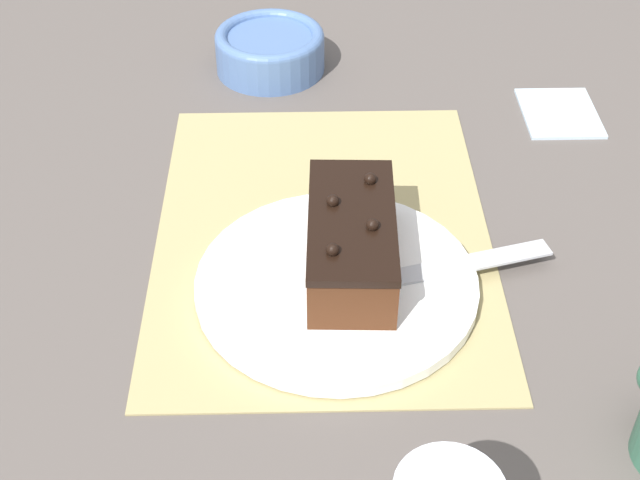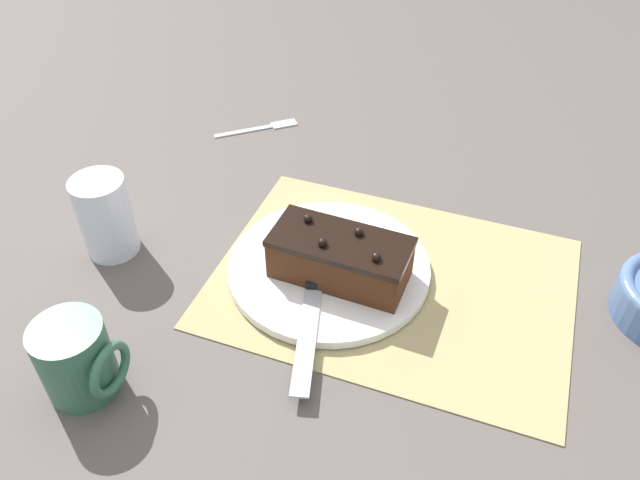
{
  "view_description": "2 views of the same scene",
  "coord_description": "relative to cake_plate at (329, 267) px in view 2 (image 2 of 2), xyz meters",
  "views": [
    {
      "loc": [
        -0.7,
        0.02,
        0.59
      ],
      "look_at": [
        -0.07,
        0.0,
        0.05
      ],
      "focal_mm": 50.0,
      "sensor_mm": 36.0,
      "label": 1
    },
    {
      "loc": [
        0.11,
        -0.58,
        0.59
      ],
      "look_at": [
        -0.09,
        -0.03,
        0.07
      ],
      "focal_mm": 35.0,
      "sensor_mm": 36.0,
      "label": 2
    }
  ],
  "objects": [
    {
      "name": "coffee_mug",
      "position": [
        -0.19,
        -0.27,
        0.04
      ],
      "size": [
        0.09,
        0.08,
        0.1
      ],
      "color": "#33664C",
      "rests_on": "ground_plane"
    },
    {
      "name": "cake_plate",
      "position": [
        0.0,
        0.0,
        0.0
      ],
      "size": [
        0.27,
        0.27,
        0.01
      ],
      "color": "white",
      "rests_on": "placemat_woven"
    },
    {
      "name": "ground_plane",
      "position": [
        0.09,
        0.01,
        -0.01
      ],
      "size": [
        3.0,
        3.0,
        0.0
      ],
      "primitive_type": "plane",
      "color": "#544C47"
    },
    {
      "name": "chocolate_cake",
      "position": [
        0.02,
        -0.01,
        0.04
      ],
      "size": [
        0.18,
        0.09,
        0.07
      ],
      "rotation": [
        0.0,
        0.0,
        -0.04
      ],
      "color": "#472614",
      "rests_on": "cake_plate"
    },
    {
      "name": "dessert_fork",
      "position": [
        -0.23,
        0.31,
        -0.01
      ],
      "size": [
        0.13,
        0.11,
        0.01
      ],
      "rotation": [
        0.0,
        0.0,
        5.41
      ],
      "color": "#B7BABF",
      "rests_on": "ground_plane"
    },
    {
      "name": "placemat_woven",
      "position": [
        0.09,
        0.01,
        -0.01
      ],
      "size": [
        0.46,
        0.34,
        0.0
      ],
      "primitive_type": "cube",
      "color": "tan",
      "rests_on": "ground_plane"
    },
    {
      "name": "drinking_glass",
      "position": [
        -0.3,
        -0.06,
        0.05
      ],
      "size": [
        0.07,
        0.07,
        0.12
      ],
      "color": "white",
      "rests_on": "ground_plane"
    },
    {
      "name": "serving_knife",
      "position": [
        -0.0,
        -0.06,
        0.01
      ],
      "size": [
        0.08,
        0.23,
        0.01
      ],
      "rotation": [
        0.0,
        0.0,
        3.41
      ],
      "color": "black",
      "rests_on": "cake_plate"
    }
  ]
}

